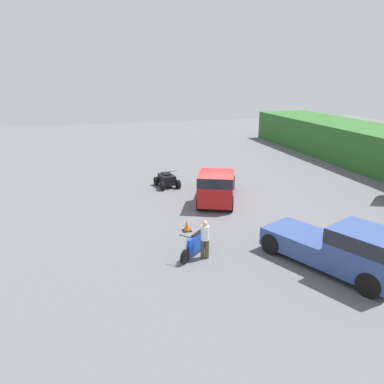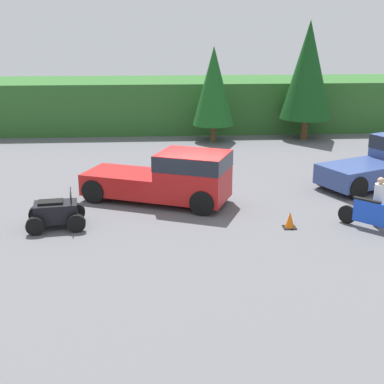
{
  "view_description": "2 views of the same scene",
  "coord_description": "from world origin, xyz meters",
  "px_view_note": "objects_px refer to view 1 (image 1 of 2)",
  "views": [
    {
      "loc": [
        19.44,
        -6.83,
        7.41
      ],
      "look_at": [
        -0.13,
        -1.4,
        0.95
      ],
      "focal_mm": 35.0,
      "sensor_mm": 36.0,
      "label": 1
    },
    {
      "loc": [
        -1.32,
        -18.67,
        6.35
      ],
      "look_at": [
        -0.13,
        -1.4,
        0.95
      ],
      "focal_mm": 50.0,
      "sensor_mm": 36.0,
      "label": 2
    }
  ],
  "objects_px": {
    "pickup_truck_second": "(344,247)",
    "traffic_cone": "(187,226)",
    "pickup_truck_red": "(217,185)",
    "rider_person": "(205,238)",
    "quad_atv": "(167,180)",
    "dirt_bike": "(195,245)"
  },
  "relations": [
    {
      "from": "pickup_truck_second",
      "to": "traffic_cone",
      "type": "relative_size",
      "value": 10.43
    },
    {
      "from": "pickup_truck_red",
      "to": "rider_person",
      "type": "relative_size",
      "value": 3.46
    },
    {
      "from": "pickup_truck_second",
      "to": "traffic_cone",
      "type": "distance_m",
      "value": 7.32
    },
    {
      "from": "rider_person",
      "to": "traffic_cone",
      "type": "height_order",
      "value": "rider_person"
    },
    {
      "from": "pickup_truck_red",
      "to": "quad_atv",
      "type": "xyz_separation_m",
      "value": [
        -3.87,
        -2.24,
        -0.57
      ]
    },
    {
      "from": "pickup_truck_second",
      "to": "quad_atv",
      "type": "height_order",
      "value": "pickup_truck_second"
    },
    {
      "from": "dirt_bike",
      "to": "quad_atv",
      "type": "relative_size",
      "value": 0.85
    },
    {
      "from": "pickup_truck_red",
      "to": "rider_person",
      "type": "height_order",
      "value": "pickup_truck_red"
    },
    {
      "from": "quad_atv",
      "to": "pickup_truck_red",
      "type": "bearing_deg",
      "value": 22.32
    },
    {
      "from": "rider_person",
      "to": "traffic_cone",
      "type": "relative_size",
      "value": 3.03
    },
    {
      "from": "pickup_truck_second",
      "to": "rider_person",
      "type": "height_order",
      "value": "pickup_truck_second"
    },
    {
      "from": "pickup_truck_red",
      "to": "dirt_bike",
      "type": "xyz_separation_m",
      "value": [
        6.37,
        -3.15,
        -0.55
      ]
    },
    {
      "from": "rider_person",
      "to": "dirt_bike",
      "type": "bearing_deg",
      "value": -107.67
    },
    {
      "from": "pickup_truck_second",
      "to": "dirt_bike",
      "type": "bearing_deg",
      "value": -143.55
    },
    {
      "from": "pickup_truck_second",
      "to": "quad_atv",
      "type": "relative_size",
      "value": 2.82
    },
    {
      "from": "pickup_truck_red",
      "to": "pickup_truck_second",
      "type": "height_order",
      "value": "same"
    },
    {
      "from": "traffic_cone",
      "to": "dirt_bike",
      "type": "bearing_deg",
      "value": -6.74
    },
    {
      "from": "pickup_truck_second",
      "to": "traffic_cone",
      "type": "bearing_deg",
      "value": -163.01
    },
    {
      "from": "pickup_truck_second",
      "to": "rider_person",
      "type": "distance_m",
      "value": 5.44
    },
    {
      "from": "dirt_bike",
      "to": "traffic_cone",
      "type": "distance_m",
      "value": 2.63
    },
    {
      "from": "pickup_truck_second",
      "to": "traffic_cone",
      "type": "xyz_separation_m",
      "value": [
        -5.45,
        -4.82,
        -0.79
      ]
    },
    {
      "from": "dirt_bike",
      "to": "quad_atv",
      "type": "height_order",
      "value": "quad_atv"
    }
  ]
}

